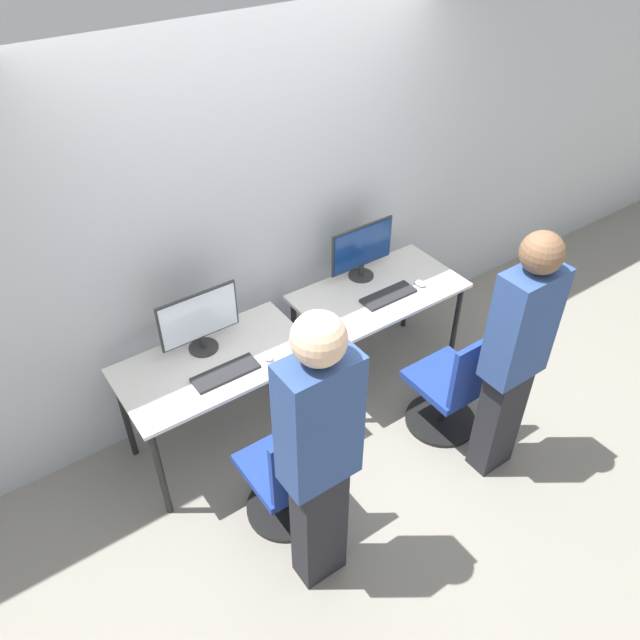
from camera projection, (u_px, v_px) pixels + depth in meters
The scene contains 14 objects.
ground_plane at pixel (331, 431), 4.22m from camera, with size 20.00×20.00×0.00m, color gray.
wall_back at pixel (261, 202), 3.83m from camera, with size 12.00×0.05×2.80m.
desk_left at pixel (216, 372), 3.73m from camera, with size 1.15×0.64×0.73m.
monitor_left at pixel (199, 320), 3.64m from camera, with size 0.50×0.18×0.40m.
keyboard_left at pixel (226, 373), 3.59m from camera, with size 0.39×0.14×0.02m.
mouse_left at pixel (267, 356), 3.69m from camera, with size 0.06×0.09×0.03m.
office_chair_left at pixel (290, 478), 3.50m from camera, with size 0.48×0.48×0.86m.
person_left at pixel (319, 452), 2.84m from camera, with size 0.36×0.23×1.77m.
desk_right at pixel (378, 300), 4.29m from camera, with size 1.15×0.64×0.73m.
monitor_right at pixel (362, 250), 4.24m from camera, with size 0.50×0.18×0.40m.
keyboard_right at pixel (388, 296), 4.17m from camera, with size 0.39×0.14×0.02m.
mouse_right at pixel (420, 283), 4.27m from camera, with size 0.06×0.09×0.03m.
office_chair_right at pixel (452, 390), 4.04m from camera, with size 0.48×0.48×0.86m.
person_right at pixel (516, 352), 3.45m from camera, with size 0.36×0.22×1.69m.
Camera 1 is at (-1.68, -2.27, 3.23)m, focal length 35.00 mm.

